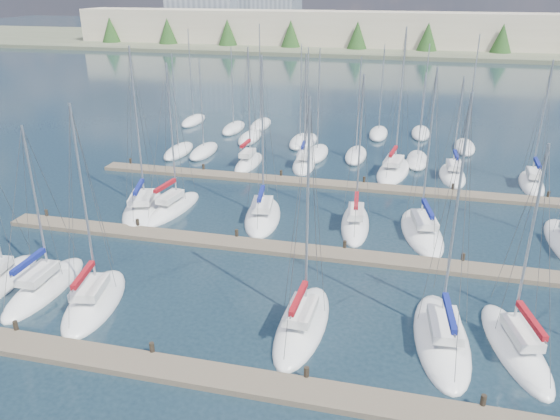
% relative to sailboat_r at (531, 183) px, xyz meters
% --- Properties ---
extents(ground, '(400.00, 400.00, 0.00)m').
position_rel_sailboat_r_xyz_m(ground, '(-19.28, 25.42, -0.19)').
color(ground, '#1D2E3A').
rests_on(ground, ground).
extents(dock_near, '(44.00, 1.93, 1.10)m').
position_rel_sailboat_r_xyz_m(dock_near, '(-19.28, -32.56, -0.04)').
color(dock_near, '#6B5E4C').
rests_on(dock_near, ground).
extents(dock_mid, '(44.00, 1.93, 1.10)m').
position_rel_sailboat_r_xyz_m(dock_mid, '(-19.28, -18.56, -0.04)').
color(dock_mid, '#6B5E4C').
rests_on(dock_mid, ground).
extents(dock_far, '(44.00, 1.93, 1.10)m').
position_rel_sailboat_r_xyz_m(dock_far, '(-19.28, -4.56, -0.04)').
color(dock_far, '#6B5E4C').
rests_on(dock_far, ground).
extents(sailboat_r, '(2.45, 7.38, 12.19)m').
position_rel_sailboat_r_xyz_m(sailboat_r, '(0.00, 0.00, 0.00)').
color(sailboat_r, white).
rests_on(sailboat_r, ground).
extents(sailboat_k, '(2.83, 8.15, 12.32)m').
position_rel_sailboat_r_xyz_m(sailboat_k, '(-15.05, -13.01, -0.00)').
color(sailboat_k, white).
rests_on(sailboat_k, ground).
extents(sailboat_i, '(3.11, 7.88, 12.72)m').
position_rel_sailboat_r_xyz_m(sailboat_i, '(-30.18, -13.52, 0.00)').
color(sailboat_i, white).
rests_on(sailboat_i, ground).
extents(sailboat_j, '(4.07, 8.36, 13.49)m').
position_rel_sailboat_r_xyz_m(sailboat_j, '(-22.48, -13.34, -0.01)').
color(sailboat_j, white).
rests_on(sailboat_j, ground).
extents(sailboat_q, '(2.80, 7.03, 10.35)m').
position_rel_sailboat_r_xyz_m(sailboat_q, '(-7.10, 0.71, -0.02)').
color(sailboat_q, white).
rests_on(sailboat_q, ground).
extents(sailboat_d, '(2.84, 8.28, 13.43)m').
position_rel_sailboat_r_xyz_m(sailboat_d, '(-16.35, -27.37, -0.01)').
color(sailboat_d, white).
rests_on(sailboat_d, ground).
extents(sailboat_p, '(3.98, 8.99, 14.61)m').
position_rel_sailboat_r_xyz_m(sailboat_p, '(-12.78, 0.71, -0.01)').
color(sailboat_p, white).
rests_on(sailboat_p, ground).
extents(sailboat_n, '(2.28, 6.89, 12.60)m').
position_rel_sailboat_r_xyz_m(sailboat_n, '(-27.59, -0.28, 0.01)').
color(sailboat_n, white).
rests_on(sailboat_n, ground).
extents(sailboat_f, '(4.02, 8.32, 11.66)m').
position_rel_sailboat_r_xyz_m(sailboat_f, '(-5.19, -26.69, -0.01)').
color(sailboat_f, white).
rests_on(sailboat_f, ground).
extents(sailboat_l, '(4.38, 9.02, 13.06)m').
position_rel_sailboat_r_xyz_m(sailboat_l, '(-9.96, -13.33, -0.02)').
color(sailboat_l, white).
rests_on(sailboat_l, ground).
extents(sailboat_c, '(4.17, 7.87, 12.61)m').
position_rel_sailboat_r_xyz_m(sailboat_c, '(-28.82, -27.96, -0.01)').
color(sailboat_c, white).
rests_on(sailboat_c, ground).
extents(sailboat_e, '(3.64, 8.99, 13.85)m').
position_rel_sailboat_r_xyz_m(sailboat_e, '(-8.90, -26.85, -0.01)').
color(sailboat_e, white).
rests_on(sailboat_e, ground).
extents(sailboat_b, '(2.71, 7.93, 11.03)m').
position_rel_sailboat_r_xyz_m(sailboat_b, '(-32.70, -27.25, -0.02)').
color(sailboat_b, white).
rests_on(sailboat_b, ground).
extents(sailboat_o, '(2.86, 6.41, 12.00)m').
position_rel_sailboat_r_xyz_m(sailboat_o, '(-21.88, 0.51, 0.00)').
color(sailboat_o, white).
rests_on(sailboat_o, ground).
extents(sailboat_h, '(5.40, 8.94, 13.99)m').
position_rel_sailboat_r_xyz_m(sailboat_h, '(-32.53, -14.22, -0.02)').
color(sailboat_h, white).
rests_on(sailboat_h, ground).
extents(sailboat_a, '(2.99, 7.60, 10.88)m').
position_rel_sailboat_r_xyz_m(sailboat_a, '(-35.83, -27.38, -0.01)').
color(sailboat_a, white).
rests_on(sailboat_a, ground).
extents(distant_boats, '(36.93, 20.75, 13.30)m').
position_rel_sailboat_r_xyz_m(distant_boats, '(-23.62, 9.19, 0.10)').
color(distant_boats, '#9EA0A5').
rests_on(distant_boats, ground).
extents(shoreline, '(400.00, 60.00, 38.00)m').
position_rel_sailboat_r_xyz_m(shoreline, '(-32.57, 115.19, 7.25)').
color(shoreline, '#666B51').
rests_on(shoreline, ground).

